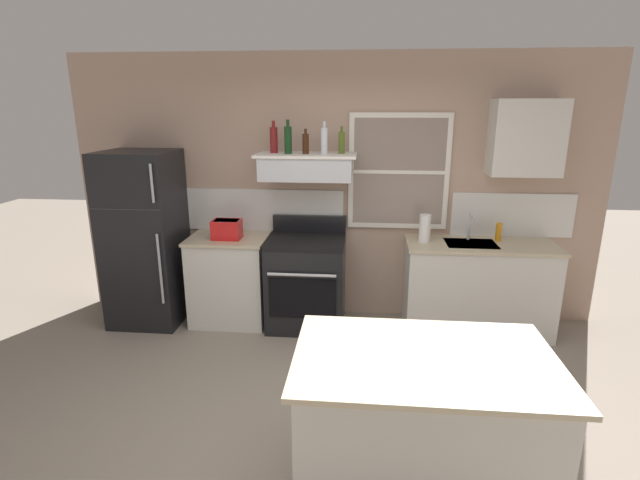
{
  "coord_description": "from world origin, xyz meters",
  "views": [
    {
      "loc": [
        0.31,
        -2.64,
        2.2
      ],
      "look_at": [
        -0.05,
        1.2,
        1.1
      ],
      "focal_mm": 26.78,
      "sensor_mm": 36.0,
      "label": 1
    }
  ],
  "objects_px": {
    "stove_range": "(306,282)",
    "bottle_brown_stout": "(306,143)",
    "refrigerator": "(145,239)",
    "bottle_clear_tall": "(324,140)",
    "bottle_dark_green_wine": "(288,140)",
    "dish_soap_bottle": "(499,232)",
    "bottle_olive_oil_square": "(342,142)",
    "paper_towel_roll": "(425,228)",
    "toaster": "(227,229)",
    "bottle_red_label_wine": "(274,139)",
    "kitchen_island": "(420,429)"
  },
  "relations": [
    {
      "from": "bottle_dark_green_wine",
      "to": "bottle_clear_tall",
      "type": "relative_size",
      "value": 1.05
    },
    {
      "from": "bottle_red_label_wine",
      "to": "paper_towel_roll",
      "type": "bearing_deg",
      "value": -3.58
    },
    {
      "from": "refrigerator",
      "to": "bottle_dark_green_wine",
      "type": "distance_m",
      "value": 1.78
    },
    {
      "from": "paper_towel_roll",
      "to": "toaster",
      "type": "bearing_deg",
      "value": -177.93
    },
    {
      "from": "bottle_red_label_wine",
      "to": "bottle_brown_stout",
      "type": "distance_m",
      "value": 0.32
    },
    {
      "from": "toaster",
      "to": "kitchen_island",
      "type": "height_order",
      "value": "toaster"
    },
    {
      "from": "toaster",
      "to": "bottle_red_label_wine",
      "type": "height_order",
      "value": "bottle_red_label_wine"
    },
    {
      "from": "stove_range",
      "to": "bottle_olive_oil_square",
      "type": "xyz_separation_m",
      "value": [
        0.33,
        0.13,
        1.39
      ]
    },
    {
      "from": "toaster",
      "to": "kitchen_island",
      "type": "distance_m",
      "value": 2.8
    },
    {
      "from": "bottle_clear_tall",
      "to": "paper_towel_roll",
      "type": "xyz_separation_m",
      "value": [
        0.98,
        -0.03,
        -0.83
      ]
    },
    {
      "from": "stove_range",
      "to": "dish_soap_bottle",
      "type": "relative_size",
      "value": 6.06
    },
    {
      "from": "bottle_olive_oil_square",
      "to": "dish_soap_bottle",
      "type": "bearing_deg",
      "value": 0.27
    },
    {
      "from": "refrigerator",
      "to": "bottle_clear_tall",
      "type": "xyz_separation_m",
      "value": [
        1.82,
        0.09,
        0.99
      ]
    },
    {
      "from": "bottle_dark_green_wine",
      "to": "kitchen_island",
      "type": "xyz_separation_m",
      "value": [
        1.08,
        -2.25,
        -1.42
      ]
    },
    {
      "from": "refrigerator",
      "to": "bottle_olive_oil_square",
      "type": "bearing_deg",
      "value": 4.41
    },
    {
      "from": "bottle_red_label_wine",
      "to": "refrigerator",
      "type": "bearing_deg",
      "value": -173.44
    },
    {
      "from": "refrigerator",
      "to": "toaster",
      "type": "bearing_deg",
      "value": -0.65
    },
    {
      "from": "refrigerator",
      "to": "stove_range",
      "type": "height_order",
      "value": "refrigerator"
    },
    {
      "from": "refrigerator",
      "to": "bottle_clear_tall",
      "type": "bearing_deg",
      "value": 2.91
    },
    {
      "from": "stove_range",
      "to": "dish_soap_bottle",
      "type": "height_order",
      "value": "same"
    },
    {
      "from": "dish_soap_bottle",
      "to": "stove_range",
      "type": "bearing_deg",
      "value": -175.82
    },
    {
      "from": "stove_range",
      "to": "dish_soap_bottle",
      "type": "distance_m",
      "value": 1.96
    },
    {
      "from": "bottle_dark_green_wine",
      "to": "paper_towel_roll",
      "type": "height_order",
      "value": "bottle_dark_green_wine"
    },
    {
      "from": "toaster",
      "to": "bottle_dark_green_wine",
      "type": "xyz_separation_m",
      "value": [
        0.62,
        0.09,
        0.87
      ]
    },
    {
      "from": "dish_soap_bottle",
      "to": "paper_towel_roll",
      "type": "bearing_deg",
      "value": -172.14
    },
    {
      "from": "bottle_olive_oil_square",
      "to": "dish_soap_bottle",
      "type": "distance_m",
      "value": 1.77
    },
    {
      "from": "bottle_red_label_wine",
      "to": "bottle_olive_oil_square",
      "type": "relative_size",
      "value": 1.19
    },
    {
      "from": "paper_towel_roll",
      "to": "bottle_olive_oil_square",
      "type": "bearing_deg",
      "value": 173.55
    },
    {
      "from": "bottle_dark_green_wine",
      "to": "bottle_brown_stout",
      "type": "relative_size",
      "value": 1.35
    },
    {
      "from": "bottle_dark_green_wine",
      "to": "kitchen_island",
      "type": "relative_size",
      "value": 0.23
    },
    {
      "from": "refrigerator",
      "to": "bottle_red_label_wine",
      "type": "xyz_separation_m",
      "value": [
        1.33,
        0.15,
        0.99
      ]
    },
    {
      "from": "bottle_red_label_wine",
      "to": "toaster",
      "type": "bearing_deg",
      "value": -160.77
    },
    {
      "from": "bottle_clear_tall",
      "to": "bottle_dark_green_wine",
      "type": "bearing_deg",
      "value": -178.02
    },
    {
      "from": "bottle_olive_oil_square",
      "to": "bottle_brown_stout",
      "type": "bearing_deg",
      "value": -169.74
    },
    {
      "from": "bottle_clear_tall",
      "to": "kitchen_island",
      "type": "bearing_deg",
      "value": -72.06
    },
    {
      "from": "bottle_brown_stout",
      "to": "paper_towel_roll",
      "type": "distance_m",
      "value": 1.41
    },
    {
      "from": "dish_soap_bottle",
      "to": "refrigerator",
      "type": "bearing_deg",
      "value": -177.4
    },
    {
      "from": "stove_range",
      "to": "kitchen_island",
      "type": "xyz_separation_m",
      "value": [
        0.91,
        -2.19,
        -0.01
      ]
    },
    {
      "from": "toaster",
      "to": "paper_towel_roll",
      "type": "bearing_deg",
      "value": 2.07
    },
    {
      "from": "stove_range",
      "to": "bottle_brown_stout",
      "type": "distance_m",
      "value": 1.38
    },
    {
      "from": "bottle_red_label_wine",
      "to": "bottle_olive_oil_square",
      "type": "bearing_deg",
      "value": 0.04
    },
    {
      "from": "bottle_dark_green_wine",
      "to": "dish_soap_bottle",
      "type": "xyz_separation_m",
      "value": [
        2.05,
        0.08,
        -0.88
      ]
    },
    {
      "from": "stove_range",
      "to": "kitchen_island",
      "type": "bearing_deg",
      "value": -67.58
    },
    {
      "from": "paper_towel_roll",
      "to": "stove_range",
      "type": "bearing_deg",
      "value": -178.15
    },
    {
      "from": "stove_range",
      "to": "paper_towel_roll",
      "type": "height_order",
      "value": "paper_towel_roll"
    },
    {
      "from": "refrigerator",
      "to": "bottle_brown_stout",
      "type": "xyz_separation_m",
      "value": [
        1.64,
        0.09,
        0.96
      ]
    },
    {
      "from": "bottle_olive_oil_square",
      "to": "kitchen_island",
      "type": "distance_m",
      "value": 2.77
    },
    {
      "from": "bottle_brown_stout",
      "to": "bottle_olive_oil_square",
      "type": "height_order",
      "value": "bottle_olive_oil_square"
    },
    {
      "from": "bottle_brown_stout",
      "to": "bottle_olive_oil_square",
      "type": "relative_size",
      "value": 0.92
    },
    {
      "from": "toaster",
      "to": "stove_range",
      "type": "bearing_deg",
      "value": 2.38
    }
  ]
}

